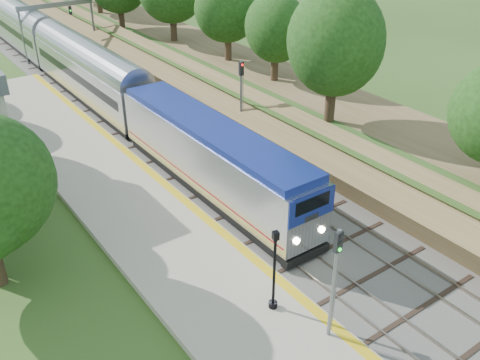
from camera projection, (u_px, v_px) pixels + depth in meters
trackbed at (45, 49)px, 64.31m from camera, size 9.50×170.00×0.28m
platform at (173, 247)px, 29.46m from camera, size 6.40×68.00×0.38m
yellow_stripe at (216, 227)px, 30.81m from camera, size 0.55×68.00×0.01m
embankment at (109, 23)px, 67.62m from camera, size 10.64×170.00×11.70m
signal_gantry at (57, 15)px, 58.67m from camera, size 8.40×0.38×6.20m
trees_behind_platform at (23, 176)px, 27.60m from camera, size 7.82×53.32×7.21m
lamppost_far at (274, 275)px, 24.15m from camera, size 0.42×0.42×4.27m
signal_platform at (335, 273)px, 21.90m from camera, size 0.33×0.26×5.58m
signal_farside at (241, 92)px, 40.07m from camera, size 0.34×0.27×6.24m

